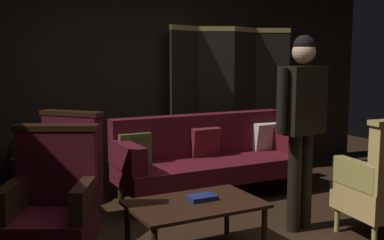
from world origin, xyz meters
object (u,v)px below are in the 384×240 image
object	(u,v)px
potted_plant	(35,160)
armchair_wing_right	(62,175)
book_navy_cloth	(202,198)
coffee_table	(195,208)
velvet_couch	(209,155)
armchair_wing_left	(52,207)
folding_screen	(230,99)
standing_figure	(302,115)

from	to	relation	value
potted_plant	armchair_wing_right	bearing A→B (deg)	-83.36
book_navy_cloth	coffee_table	bearing A→B (deg)	-155.48
velvet_couch	armchair_wing_left	world-z (taller)	armchair_wing_left
velvet_couch	armchair_wing_left	xyz separation A→B (m)	(-1.91, -1.18, 0.04)
folding_screen	book_navy_cloth	xyz separation A→B (m)	(-1.53, -2.04, -0.55)
velvet_couch	standing_figure	bearing A→B (deg)	-81.36
folding_screen	book_navy_cloth	world-z (taller)	folding_screen
folding_screen	velvet_couch	distance (m)	1.15
folding_screen	armchair_wing_left	world-z (taller)	folding_screen
folding_screen	armchair_wing_left	distance (m)	3.28
potted_plant	standing_figure	bearing A→B (deg)	-42.32
coffee_table	book_navy_cloth	xyz separation A→B (m)	(0.07, 0.03, 0.06)
coffee_table	velvet_couch	bearing A→B (deg)	56.81
velvet_couch	armchair_wing_left	size ratio (longest dim) A/B	2.04
folding_screen	standing_figure	size ratio (longest dim) A/B	1.12
standing_figure	velvet_couch	bearing A→B (deg)	98.64
standing_figure	book_navy_cloth	size ratio (longest dim) A/B	7.74
coffee_table	armchair_wing_left	world-z (taller)	armchair_wing_left
armchair_wing_left	book_navy_cloth	size ratio (longest dim) A/B	4.73
folding_screen	velvet_couch	world-z (taller)	folding_screen
coffee_table	book_navy_cloth	world-z (taller)	book_navy_cloth
folding_screen	book_navy_cloth	distance (m)	2.61
armchair_wing_left	standing_figure	distance (m)	2.17
velvet_couch	potted_plant	size ratio (longest dim) A/B	2.60
armchair_wing_left	potted_plant	size ratio (longest dim) A/B	1.27
folding_screen	potted_plant	xyz separation A→B (m)	(-2.48, -0.22, -0.51)
armchair_wing_left	velvet_couch	bearing A→B (deg)	31.65
velvet_couch	armchair_wing_right	distance (m)	1.69
potted_plant	velvet_couch	bearing A→B (deg)	-15.88
book_navy_cloth	folding_screen	bearing A→B (deg)	53.13
armchair_wing_right	potted_plant	size ratio (longest dim) A/B	1.27
armchair_wing_left	book_navy_cloth	world-z (taller)	armchair_wing_left
coffee_table	potted_plant	size ratio (longest dim) A/B	1.23
folding_screen	armchair_wing_right	world-z (taller)	folding_screen
book_navy_cloth	potted_plant	bearing A→B (deg)	117.61
standing_figure	potted_plant	size ratio (longest dim) A/B	2.09
coffee_table	potted_plant	distance (m)	2.05
folding_screen	potted_plant	distance (m)	2.54
armchair_wing_right	potted_plant	world-z (taller)	armchair_wing_right
armchair_wing_left	armchair_wing_right	xyz separation A→B (m)	(0.25, 0.85, 0.00)
armchair_wing_left	coffee_table	bearing A→B (deg)	-9.53
armchair_wing_left	potted_plant	distance (m)	1.68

